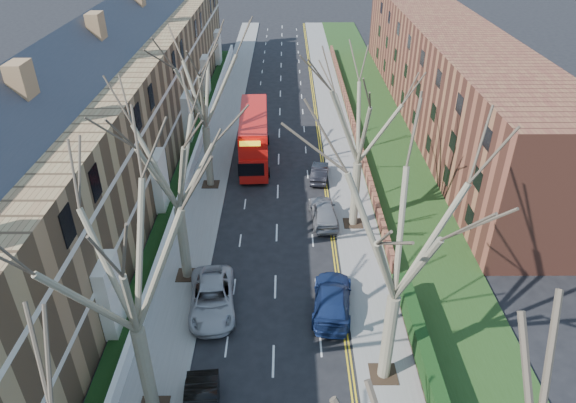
{
  "coord_description": "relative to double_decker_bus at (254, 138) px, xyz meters",
  "views": [
    {
      "loc": [
        0.71,
        -9.94,
        21.5
      ],
      "look_at": [
        0.83,
        19.99,
        3.28
      ],
      "focal_mm": 32.0,
      "sensor_mm": 36.0,
      "label": 1
    }
  ],
  "objects": [
    {
      "name": "car_right_mid",
      "position": [
        5.72,
        -10.43,
        -1.39
      ],
      "size": [
        2.27,
        4.86,
        1.61
      ],
      "primitive_type": "imported",
      "rotation": [
        0.0,
        0.0,
        3.22
      ],
      "color": "gray",
      "rests_on": "ground"
    },
    {
      "name": "front_wall_left",
      "position": [
        -5.45,
        -1.95,
        -1.57
      ],
      "size": [
        0.3,
        78.0,
        1.0
      ],
      "color": "white",
      "rests_on": "ground"
    },
    {
      "name": "car_right_far",
      "position": [
        5.79,
        -3.82,
        -1.54
      ],
      "size": [
        1.84,
        4.09,
        1.3
      ],
      "primitive_type": "imported",
      "rotation": [
        0.0,
        0.0,
        3.02
      ],
      "color": "black",
      "rests_on": "ground"
    },
    {
      "name": "pavement_left",
      "position": [
        -3.8,
        6.05,
        -2.13
      ],
      "size": [
        3.0,
        102.0,
        0.12
      ],
      "primitive_type": "cube",
      "color": "slate",
      "rests_on": "ground"
    },
    {
      "name": "car_right_near",
      "position": [
        5.62,
        -19.99,
        -1.4
      ],
      "size": [
        2.81,
        5.68,
        1.59
      ],
      "primitive_type": "imported",
      "rotation": [
        0.0,
        0.0,
        3.03
      ],
      "color": "navy",
      "rests_on": "ground"
    },
    {
      "name": "car_left_far",
      "position": [
        -1.5,
        -19.88,
        -1.4
      ],
      "size": [
        3.23,
        5.94,
        1.58
      ],
      "primitive_type": "imported",
      "rotation": [
        0.0,
        0.0,
        0.11
      ],
      "color": "#A2A1A7",
      "rests_on": "ground"
    },
    {
      "name": "tree_right_mid",
      "position": [
        7.9,
        -24.95,
        7.37
      ],
      "size": [
        10.5,
        10.5,
        14.71
      ],
      "color": "#736A52",
      "rests_on": "ground"
    },
    {
      "name": "tree_left_dist",
      "position": [
        -3.5,
        -4.95,
        7.37
      ],
      "size": [
        10.5,
        10.5,
        14.71
      ],
      "color": "#736A52",
      "rests_on": "ground"
    },
    {
      "name": "tree_left_far",
      "position": [
        -3.5,
        -16.95,
        7.05
      ],
      "size": [
        10.15,
        10.15,
        14.22
      ],
      "color": "#736A52",
      "rests_on": "ground"
    },
    {
      "name": "double_decker_bus",
      "position": [
        0.0,
        0.0,
        0.0
      ],
      "size": [
        3.02,
        10.72,
        4.46
      ],
      "rotation": [
        0.0,
        0.0,
        3.18
      ],
      "color": "#BB120D",
      "rests_on": "ground"
    },
    {
      "name": "flats_right",
      "position": [
        19.66,
        10.05,
        2.79
      ],
      "size": [
        13.97,
        54.0,
        10.0
      ],
      "color": "brown",
      "rests_on": "ground"
    },
    {
      "name": "terrace_left",
      "position": [
        -11.44,
        -1.95,
        3.34
      ],
      "size": [
        9.7,
        78.0,
        13.6
      ],
      "color": "olive",
      "rests_on": "ground"
    },
    {
      "name": "tree_right_far",
      "position": [
        7.9,
        -10.95,
        7.05
      ],
      "size": [
        10.15,
        10.15,
        14.22
      ],
      "color": "#736A52",
      "rests_on": "ground"
    },
    {
      "name": "grass_verge_right",
      "position": [
        12.7,
        6.05,
        -2.04
      ],
      "size": [
        6.0,
        102.0,
        0.06
      ],
      "color": "#203A15",
      "rests_on": "ground"
    },
    {
      "name": "tree_left_mid",
      "position": [
        -3.5,
        -26.95,
        7.37
      ],
      "size": [
        10.5,
        10.5,
        14.71
      ],
      "color": "#736A52",
      "rests_on": "ground"
    },
    {
      "name": "pavement_right",
      "position": [
        8.2,
        6.05,
        -2.13
      ],
      "size": [
        3.0,
        102.0,
        0.12
      ],
      "primitive_type": "cube",
      "color": "slate",
      "rests_on": "ground"
    }
  ]
}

